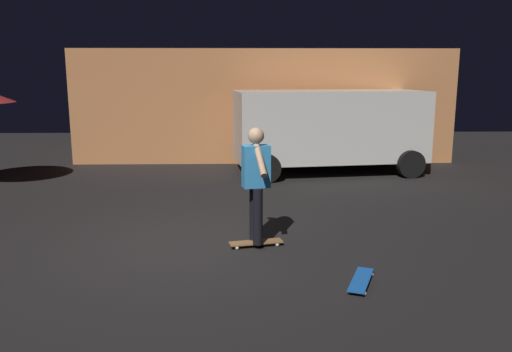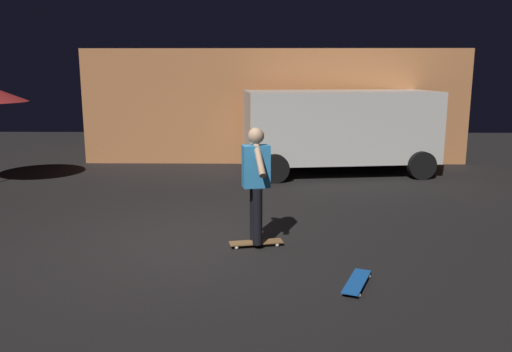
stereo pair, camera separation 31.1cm
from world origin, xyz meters
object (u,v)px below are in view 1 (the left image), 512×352
at_px(parked_van, 329,126).
at_px(skateboard_ridden, 256,243).
at_px(skateboard_spare, 361,280).
at_px(skater, 256,177).

height_order(parked_van, skateboard_ridden, parked_van).
distance_m(parked_van, skateboard_spare, 7.13).
height_order(skateboard_spare, skater, skater).
relative_size(parked_van, skateboard_ridden, 5.98).
bearing_deg(parked_van, skater, -109.36).
bearing_deg(parked_van, skateboard_spare, -96.03).
bearing_deg(skateboard_ridden, parked_van, 70.64).
bearing_deg(parked_van, skateboard_ridden, -109.36).
distance_m(parked_van, skateboard_ridden, 6.03).
relative_size(skateboard_ridden, skater, 0.48).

